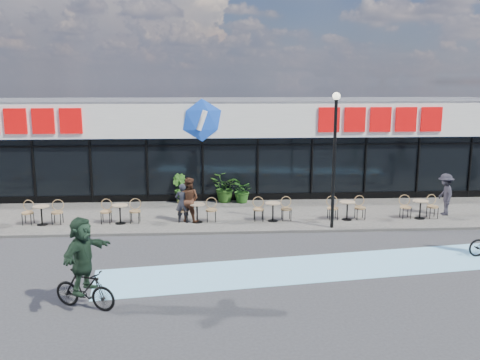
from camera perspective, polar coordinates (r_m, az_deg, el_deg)
The scene contains 18 objects.
ground at distance 16.69m, azimuth -4.38°, elevation -8.16°, with size 120.00×120.00×0.00m, color #28282B.
sidewalk at distance 20.98m, azimuth -4.21°, elevation -4.01°, with size 44.00×5.00×0.10m, color #5F5C54.
bike_lane at distance 15.72m, azimuth 10.50°, elevation -9.52°, with size 14.00×2.20×0.01m, color #74B7DB.
building at distance 25.89m, azimuth -4.16°, elevation 4.01°, with size 30.60×6.57×4.75m.
lamp_post at distance 18.79m, azimuth 10.57°, elevation 3.51°, with size 0.28×0.28×5.00m.
bistro_set_2 at distance 20.80m, azimuth -21.32°, elevation -3.43°, with size 1.54×0.62×0.90m.
bistro_set_3 at distance 20.10m, azimuth -13.28°, elevation -3.45°, with size 1.54×0.62×0.90m.
bistro_set_4 at distance 19.81m, azimuth -4.83°, elevation -3.40°, with size 1.54×0.62×0.90m.
bistro_set_5 at distance 19.95m, azimuth 3.67°, elevation -3.28°, with size 1.54×0.62×0.90m.
bistro_set_6 at distance 20.53m, azimuth 11.88°, elevation -3.09°, with size 1.54×0.62×0.90m.
bistro_set_7 at distance 21.49m, azimuth 19.49°, elevation -2.86°, with size 1.54×0.62×0.90m.
potted_plant_left at distance 23.03m, azimuth -6.79°, elevation -0.93°, with size 0.71×0.57×1.29m, color #295418.
potted_plant_mid at distance 22.92m, azimuth -1.89°, elevation -0.85°, with size 1.20×1.04×1.33m, color #275117.
potted_plant_right at distance 22.79m, azimuth 0.29°, elevation -1.18°, with size 1.02×0.88×1.13m, color #235016.
patron_left at distance 19.72m, azimuth -6.48°, elevation -2.58°, with size 0.56×0.37×1.53m, color black.
patron_right at distance 19.80m, azimuth -5.79°, elevation -2.19°, with size 0.85×0.66×1.74m, color #402416.
pedestrian_a at distance 22.30m, azimuth 22.04°, elevation -1.50°, with size 1.11×0.64×1.71m, color black.
cyclist_c at distance 12.95m, azimuth -17.20°, elevation -9.14°, with size 1.72×1.81×2.32m.
Camera 1 is at (0.29, -15.77, 5.46)m, focal length 38.00 mm.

